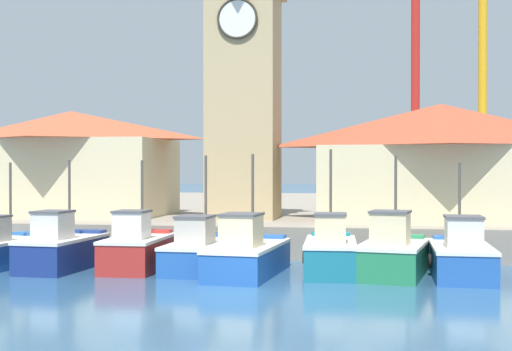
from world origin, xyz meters
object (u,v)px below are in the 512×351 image
at_px(warehouse_left, 71,162).
at_px(fishing_boat_mid_right, 330,252).
at_px(fishing_boat_right_inner, 393,254).
at_px(fishing_boat_right_outer, 461,256).
at_px(fishing_boat_mid_left, 201,251).
at_px(fishing_boat_far_left, 1,249).
at_px(fishing_boat_left_inner, 137,249).
at_px(warehouse_right, 441,161).
at_px(fishing_boat_left_outer, 62,249).
at_px(port_crane_far, 483,84).
at_px(clock_tower, 244,71).
at_px(fishing_boat_center, 247,254).
at_px(port_crane_near, 414,87).

bearing_deg(warehouse_left, fishing_boat_mid_right, -33.29).
bearing_deg(fishing_boat_right_inner, fishing_boat_right_outer, 1.77).
height_order(fishing_boat_mid_left, fishing_boat_right_inner, fishing_boat_mid_left).
distance_m(fishing_boat_far_left, fishing_boat_right_inner, 14.87).
relative_size(fishing_boat_mid_left, fishing_boat_mid_right, 1.07).
distance_m(fishing_boat_left_inner, fishing_boat_right_inner, 9.43).
bearing_deg(fishing_boat_right_inner, fishing_boat_mid_right, 174.03).
xyz_separation_m(fishing_boat_far_left, fishing_boat_right_inner, (14.87, 0.11, 0.10)).
bearing_deg(fishing_boat_left_inner, fishing_boat_right_inner, -0.33).
xyz_separation_m(fishing_boat_far_left, warehouse_right, (17.31, 8.83, 3.48)).
distance_m(fishing_boat_left_outer, port_crane_far, 31.12).
height_order(fishing_boat_mid_left, fishing_boat_right_outer, fishing_boat_mid_left).
relative_size(fishing_boat_mid_right, fishing_boat_right_inner, 0.99).
height_order(fishing_boat_far_left, warehouse_right, warehouse_right).
xyz_separation_m(fishing_boat_mid_right, fishing_boat_right_inner, (2.22, -0.23, 0.02)).
height_order(fishing_boat_left_inner, warehouse_right, warehouse_right).
relative_size(fishing_boat_far_left, clock_tower, 0.31).
relative_size(fishing_boat_mid_left, warehouse_left, 0.48).
height_order(warehouse_right, port_crane_far, port_crane_far).
height_order(fishing_boat_right_inner, warehouse_right, warehouse_right).
relative_size(fishing_boat_left_outer, warehouse_left, 0.43).
relative_size(fishing_boat_center, port_crane_far, 0.25).
bearing_deg(fishing_boat_mid_right, fishing_boat_right_outer, -2.00).
height_order(fishing_boat_mid_left, clock_tower, clock_tower).
height_order(fishing_boat_right_outer, port_crane_far, port_crane_far).
height_order(fishing_boat_center, fishing_boat_right_outer, fishing_boat_center).
height_order(fishing_boat_left_inner, port_crane_near, port_crane_near).
bearing_deg(fishing_boat_right_inner, warehouse_left, 149.84).
bearing_deg(fishing_boat_right_outer, clock_tower, 138.01).
bearing_deg(fishing_boat_left_inner, clock_tower, 72.82).
bearing_deg(clock_tower, fishing_boat_mid_right, -60.25).
distance_m(fishing_boat_right_outer, port_crane_near, 22.77).
height_order(fishing_boat_left_outer, fishing_boat_right_outer, fishing_boat_left_outer).
xyz_separation_m(fishing_boat_right_inner, port_crane_far, (6.45, 23.03, 8.60)).
bearing_deg(port_crane_near, clock_tower, -124.19).
bearing_deg(fishing_boat_far_left, fishing_boat_right_outer, 0.62).
distance_m(fishing_boat_mid_left, port_crane_near, 24.23).
bearing_deg(fishing_boat_left_inner, fishing_boat_mid_left, 7.10).
xyz_separation_m(fishing_boat_center, fishing_boat_right_outer, (7.46, 0.69, -0.00)).
relative_size(fishing_boat_center, warehouse_left, 0.52).
height_order(fishing_boat_mid_right, warehouse_right, warehouse_right).
distance_m(fishing_boat_mid_right, warehouse_left, 17.09).
height_order(fishing_boat_mid_right, warehouse_left, warehouse_left).
xyz_separation_m(fishing_boat_far_left, fishing_boat_mid_left, (7.81, 0.46, 0.01)).
distance_m(fishing_boat_left_inner, port_crane_far, 29.22).
bearing_deg(fishing_boat_left_inner, warehouse_right, 36.11).
bearing_deg(clock_tower, fishing_boat_far_left, -133.37).
bearing_deg(fishing_boat_left_outer, fishing_boat_far_left, 176.37).
bearing_deg(fishing_boat_mid_left, port_crane_near, 66.81).
height_order(clock_tower, port_crane_near, port_crane_near).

